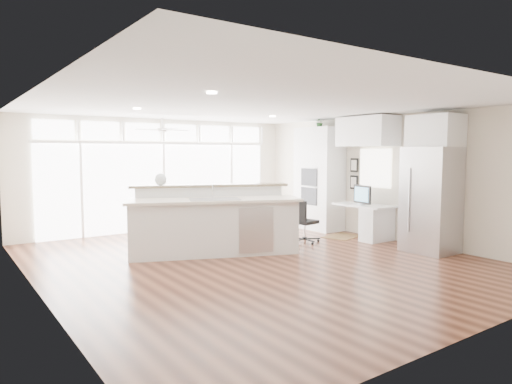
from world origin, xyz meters
TOP-DOWN VIEW (x-y plane):
  - floor at (0.00, 0.00)m, footprint 7.00×8.00m
  - ceiling at (0.00, 0.00)m, footprint 7.00×8.00m
  - wall_back at (0.00, 4.00)m, footprint 7.00×0.04m
  - wall_front at (0.00, -4.00)m, footprint 7.00×0.04m
  - wall_left at (-3.50, 0.00)m, footprint 0.04×8.00m
  - wall_right at (3.50, 0.00)m, footprint 0.04×8.00m
  - glass_wall at (0.00, 3.94)m, footprint 5.80×0.06m
  - transom_row at (0.00, 3.94)m, footprint 5.90×0.06m
  - desk_window at (3.46, 0.30)m, footprint 0.04×0.85m
  - ceiling_fan at (-0.50, 2.80)m, footprint 1.16×1.16m
  - recessed_lights at (0.00, 0.20)m, footprint 3.40×3.00m
  - oven_cabinet at (3.17, 1.80)m, footprint 0.64×1.20m
  - desk_nook at (3.13, 0.30)m, footprint 0.72×1.30m
  - upper_cabinets at (3.17, 0.30)m, footprint 0.64×1.30m
  - refrigerator at (3.11, -1.35)m, footprint 0.76×0.90m
  - fridge_cabinet at (3.17, -1.35)m, footprint 0.64×0.90m
  - framed_photos at (3.46, 0.92)m, footprint 0.06×0.22m
  - kitchen_island at (-0.35, 0.88)m, footprint 3.43×2.33m
  - rug at (2.90, 0.72)m, footprint 0.98×0.80m
  - office_chair at (1.77, 0.73)m, footprint 0.53×0.50m
  - fishbowl at (-1.07, 1.61)m, footprint 0.29×0.29m
  - monitor at (3.05, 0.30)m, footprint 0.17×0.54m
  - keyboard at (2.88, 0.30)m, footprint 0.14×0.32m
  - potted_plant at (3.17, 1.80)m, footprint 0.26×0.29m

SIDE VIEW (x-z plane):
  - floor at x=0.00m, z-range -0.02..0.00m
  - rug at x=2.90m, z-range 0.00..0.01m
  - desk_nook at x=3.13m, z-range 0.00..0.76m
  - office_chair at x=1.77m, z-range 0.00..0.90m
  - kitchen_island at x=-0.35m, z-range 0.00..1.27m
  - keyboard at x=2.88m, z-range 0.76..0.78m
  - monitor at x=3.05m, z-range 0.76..1.21m
  - refrigerator at x=3.11m, z-range 0.00..2.00m
  - glass_wall at x=0.00m, z-range 0.01..2.09m
  - oven_cabinet at x=3.17m, z-range 0.00..2.50m
  - wall_back at x=0.00m, z-range 0.00..2.70m
  - wall_front at x=0.00m, z-range 0.00..2.70m
  - wall_left at x=-3.50m, z-range 0.00..2.70m
  - wall_right at x=3.50m, z-range 0.00..2.70m
  - fishbowl at x=-1.07m, z-range 1.27..1.50m
  - framed_photos at x=3.46m, z-range 1.00..1.80m
  - desk_window at x=3.46m, z-range 1.12..1.98m
  - fridge_cabinet at x=3.17m, z-range 2.00..2.60m
  - upper_cabinets at x=3.17m, z-range 2.03..2.67m
  - transom_row at x=0.00m, z-range 2.18..2.58m
  - ceiling_fan at x=-0.50m, z-range 2.32..2.64m
  - potted_plant at x=3.17m, z-range 2.50..2.71m
  - recessed_lights at x=0.00m, z-range 2.67..2.69m
  - ceiling at x=0.00m, z-range 2.69..2.71m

